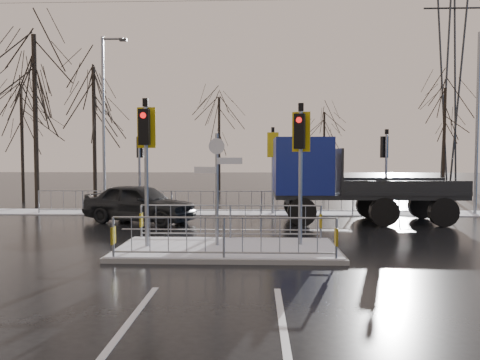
{
  "coord_description": "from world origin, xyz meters",
  "views": [
    {
      "loc": [
        0.8,
        -12.55,
        2.61
      ],
      "look_at": [
        0.23,
        2.99,
        1.8
      ],
      "focal_mm": 35.0,
      "sensor_mm": 36.0,
      "label": 1
    }
  ],
  "objects_px": {
    "traffic_island": "(227,238)",
    "flatbed_truck": "(328,177)",
    "street_lamp_left": "(105,116)",
    "car_far_lane": "(140,203)",
    "street_lamp_right": "(479,115)"
  },
  "relations": [
    {
      "from": "traffic_island",
      "to": "flatbed_truck",
      "type": "distance_m",
      "value": 7.02
    },
    {
      "from": "street_lamp_right",
      "to": "street_lamp_left",
      "type": "height_order",
      "value": "street_lamp_left"
    },
    {
      "from": "car_far_lane",
      "to": "flatbed_truck",
      "type": "relative_size",
      "value": 0.63
    },
    {
      "from": "street_lamp_right",
      "to": "car_far_lane",
      "type": "bearing_deg",
      "value": -168.08
    },
    {
      "from": "traffic_island",
      "to": "flatbed_truck",
      "type": "relative_size",
      "value": 0.84
    },
    {
      "from": "car_far_lane",
      "to": "flatbed_truck",
      "type": "xyz_separation_m",
      "value": [
        7.37,
        0.42,
        1.0
      ]
    },
    {
      "from": "traffic_island",
      "to": "flatbed_truck",
      "type": "xyz_separation_m",
      "value": [
        3.6,
        5.88,
        1.37
      ]
    },
    {
      "from": "traffic_island",
      "to": "street_lamp_left",
      "type": "distance_m",
      "value": 12.17
    },
    {
      "from": "traffic_island",
      "to": "street_lamp_left",
      "type": "relative_size",
      "value": 0.73
    },
    {
      "from": "street_lamp_left",
      "to": "flatbed_truck",
      "type": "bearing_deg",
      "value": -19.84
    },
    {
      "from": "traffic_island",
      "to": "street_lamp_right",
      "type": "bearing_deg",
      "value": 38.73
    },
    {
      "from": "traffic_island",
      "to": "flatbed_truck",
      "type": "bearing_deg",
      "value": 58.53
    },
    {
      "from": "car_far_lane",
      "to": "street_lamp_left",
      "type": "xyz_separation_m",
      "value": [
        -2.65,
        4.03,
        3.73
      ]
    },
    {
      "from": "flatbed_truck",
      "to": "street_lamp_left",
      "type": "distance_m",
      "value": 10.99
    },
    {
      "from": "car_far_lane",
      "to": "street_lamp_left",
      "type": "distance_m",
      "value": 6.1
    }
  ]
}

